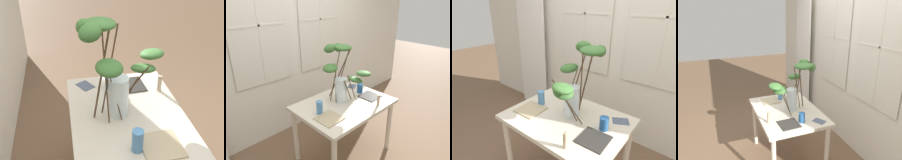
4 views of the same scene
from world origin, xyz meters
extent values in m
cube|color=beige|center=(0.00, 0.00, 0.75)|extent=(1.13, 0.82, 0.04)
cylinder|color=beige|center=(0.50, -0.35, 0.37)|extent=(0.06, 0.06, 0.73)
cylinder|color=beige|center=(0.50, 0.35, 0.37)|extent=(0.06, 0.06, 0.73)
cylinder|color=silver|center=(0.01, 0.07, 0.92)|extent=(0.14, 0.14, 0.30)
cylinder|color=silver|center=(0.01, 0.07, 0.83)|extent=(0.13, 0.13, 0.10)
cylinder|color=#47331E|center=(0.09, 0.17, 1.09)|extent=(0.22, 0.17, 0.61)
ellipsoid|color=#38662D|center=(0.16, 0.27, 1.39)|extent=(0.15, 0.16, 0.13)
cylinder|color=#47331E|center=(0.00, 0.16, 1.10)|extent=(0.19, 0.02, 0.63)
ellipsoid|color=#38662D|center=(0.00, 0.25, 1.41)|extent=(0.17, 0.18, 0.16)
cylinder|color=#47331E|center=(-0.04, 0.11, 1.00)|extent=(0.09, 0.11, 0.43)
ellipsoid|color=#38662D|center=(-0.09, 0.15, 1.21)|extent=(0.26, 0.25, 0.12)
cylinder|color=#47331E|center=(0.07, 0.12, 1.10)|extent=(0.12, 0.15, 0.63)
ellipsoid|color=#38662D|center=(0.14, 0.17, 1.41)|extent=(0.31, 0.31, 0.08)
cylinder|color=#47331E|center=(0.03, -0.03, 0.94)|extent=(0.19, 0.06, 0.33)
ellipsoid|color=#38662D|center=(0.06, -0.12, 1.10)|extent=(0.23, 0.22, 0.14)
cylinder|color=#47331E|center=(0.06, -0.06, 0.98)|extent=(0.27, 0.11, 0.40)
ellipsoid|color=#38662D|center=(0.11, -0.19, 1.18)|extent=(0.23, 0.22, 0.10)
cylinder|color=#4C84BC|center=(-0.37, 0.03, 0.85)|extent=(0.07, 0.07, 0.15)
cylinder|color=#235693|center=(0.36, 0.06, 0.83)|extent=(0.08, 0.08, 0.12)
cube|color=tan|center=(-0.36, -0.13, 0.78)|extent=(0.26, 0.26, 0.01)
cube|color=#2D2B28|center=(0.36, -0.11, 0.78)|extent=(0.24, 0.24, 0.01)
cube|color=#4C566B|center=(0.43, 0.26, 0.78)|extent=(0.18, 0.17, 0.00)
cylinder|color=tan|center=(0.24, -0.33, 0.84)|extent=(0.03, 0.03, 0.14)
cylinder|color=black|center=(0.24, -0.33, 0.92)|extent=(0.00, 0.00, 0.01)
camera|label=1|loc=(-1.53, 0.40, 2.00)|focal=43.83mm
camera|label=2|loc=(-1.63, -1.56, 2.03)|focal=33.69mm
camera|label=3|loc=(0.94, -1.19, 1.80)|focal=30.27mm
camera|label=4|loc=(2.42, -0.90, 2.09)|focal=33.84mm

